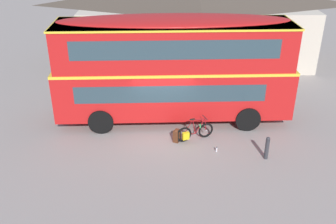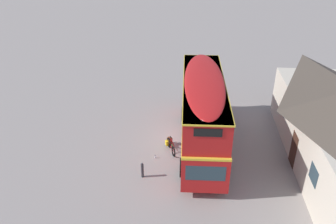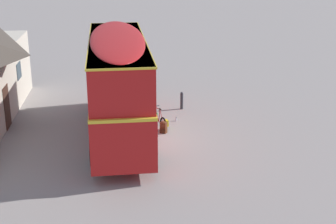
{
  "view_description": "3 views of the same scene",
  "coord_description": "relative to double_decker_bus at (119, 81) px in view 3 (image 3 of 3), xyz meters",
  "views": [
    {
      "loc": [
        -0.16,
        -14.73,
        8.43
      ],
      "look_at": [
        0.19,
        -0.9,
        1.37
      ],
      "focal_mm": 40.81,
      "sensor_mm": 36.0,
      "label": 1
    },
    {
      "loc": [
        19.38,
        0.16,
        12.65
      ],
      "look_at": [
        -0.42,
        -1.12,
        1.94
      ],
      "focal_mm": 36.28,
      "sensor_mm": 36.0,
      "label": 2
    },
    {
      "loc": [
        -21.45,
        1.36,
        8.76
      ],
      "look_at": [
        -0.57,
        -1.04,
        1.44
      ],
      "focal_mm": 52.99,
      "sensor_mm": 36.0,
      "label": 3
    }
  ],
  "objects": [
    {
      "name": "ground_plane",
      "position": [
        -0.5,
        -1.12,
        -2.64
      ],
      "size": [
        120.0,
        120.0,
        0.0
      ],
      "primitive_type": "plane",
      "color": "gray"
    },
    {
      "name": "water_bottle_clear_plastic",
      "position": [
        1.63,
        -2.89,
        -2.55
      ],
      "size": [
        0.07,
        0.07,
        0.21
      ],
      "color": "silver",
      "rests_on": "ground"
    },
    {
      "name": "touring_bicycle",
      "position": [
        0.78,
        -1.96,
        -2.27
      ],
      "size": [
        1.63,
        0.8,
        1.02
      ],
      "color": "black",
      "rests_on": "ground"
    },
    {
      "name": "double_decker_bus",
      "position": [
        0.0,
        0.0,
        0.0
      ],
      "size": [
        10.41,
        2.75,
        4.79
      ],
      "color": "black",
      "rests_on": "ground"
    },
    {
      "name": "kerb_bollard",
      "position": [
        3.49,
        -3.43,
        -2.15
      ],
      "size": [
        0.16,
        0.16,
        0.97
      ],
      "color": "#333338",
      "rests_on": "ground"
    },
    {
      "name": "backpack_on_ground",
      "position": [
        0.06,
        -2.07,
        -2.34
      ],
      "size": [
        0.36,
        0.38,
        0.58
      ],
      "color": "#592D19",
      "rests_on": "ground"
    }
  ]
}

